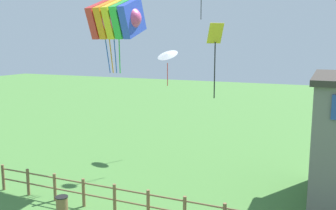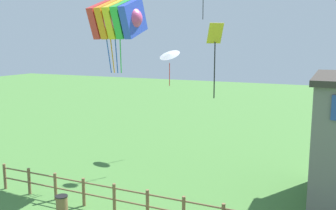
% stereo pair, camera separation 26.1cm
% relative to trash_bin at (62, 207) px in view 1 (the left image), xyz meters
% --- Properties ---
extents(wooden_fence, '(15.89, 0.14, 1.27)m').
position_rel_trash_bin_xyz_m(wooden_fence, '(3.32, 1.24, 0.24)').
color(wooden_fence, brown).
rests_on(wooden_fence, ground_plane).
extents(trash_bin, '(0.51, 0.51, 0.91)m').
position_rel_trash_bin_xyz_m(trash_bin, '(0.00, 0.00, 0.00)').
color(trash_bin, brown).
rests_on(trash_bin, ground_plane).
extents(kite_rainbow_parafoil, '(3.04, 2.25, 3.77)m').
position_rel_trash_bin_xyz_m(kite_rainbow_parafoil, '(-0.44, 5.28, 7.83)').
color(kite_rainbow_parafoil, '#E54C8C').
extents(kite_yellow_diamond, '(0.68, 0.66, 3.06)m').
position_rel_trash_bin_xyz_m(kite_yellow_diamond, '(5.33, 3.43, 6.49)').
color(kite_yellow_diamond, yellow).
extents(kite_white_delta, '(1.61, 1.54, 2.36)m').
position_rel_trash_bin_xyz_m(kite_white_delta, '(0.06, 10.64, 5.88)').
color(kite_white_delta, white).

